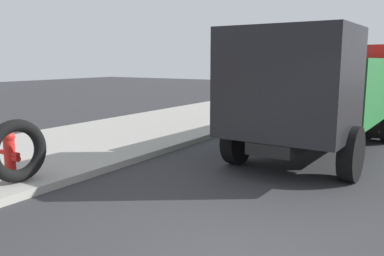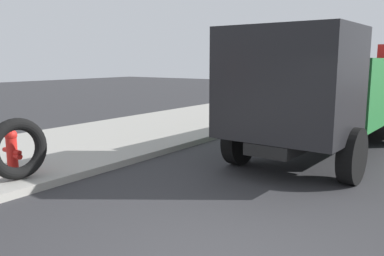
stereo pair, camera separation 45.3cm
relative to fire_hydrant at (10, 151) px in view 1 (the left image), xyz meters
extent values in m
cylinder|color=red|center=(0.00, 0.01, -0.12)|extent=(0.21, 0.21, 0.69)
sphere|color=red|center=(0.00, 0.01, 0.28)|extent=(0.24, 0.24, 0.24)
cylinder|color=red|center=(0.00, -0.18, -0.04)|extent=(0.09, 0.17, 0.09)
cylinder|color=red|center=(0.00, 0.20, -0.04)|extent=(0.09, 0.17, 0.09)
cylinder|color=red|center=(0.00, -0.18, -0.12)|extent=(0.11, 0.17, 0.11)
torus|color=black|center=(-0.21, -0.55, 0.12)|extent=(1.17, 0.38, 1.16)
cube|color=#237033|center=(7.03, -4.44, 0.99)|extent=(4.88, 2.66, 1.60)
cube|color=black|center=(3.43, -4.32, 1.29)|extent=(2.08, 2.57, 2.20)
cube|color=black|center=(5.93, -4.40, 0.06)|extent=(7.03, 1.14, 0.24)
cylinder|color=black|center=(3.59, -5.58, -0.06)|extent=(1.11, 0.34, 1.10)
cylinder|color=black|center=(3.68, -3.08, -0.06)|extent=(1.11, 0.34, 1.10)
cylinder|color=black|center=(8.27, -3.23, -0.06)|extent=(1.11, 0.34, 1.10)
cube|color=orange|center=(11.12, -5.12, 0.99)|extent=(4.85, 2.60, 1.60)
cylinder|color=black|center=(14.55, -3.94, -0.06)|extent=(1.11, 0.32, 1.10)
cylinder|color=black|center=(9.95, -3.84, -0.06)|extent=(1.11, 0.32, 1.10)
camera|label=1|loc=(-4.53, -7.02, 1.73)|focal=37.62mm
camera|label=2|loc=(-4.28, -7.40, 1.73)|focal=37.62mm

